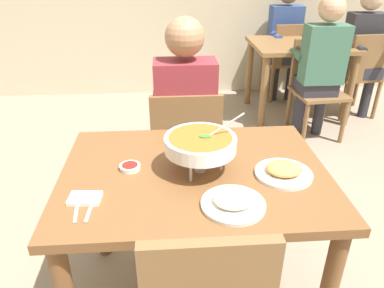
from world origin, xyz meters
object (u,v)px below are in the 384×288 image
Objects in this scene: chair_diner_main at (186,148)px; appetizer_plate at (284,171)px; curry_bowl at (200,144)px; dining_table_far at (300,57)px; chair_bg_right at (287,57)px; patron_bg_middle at (321,62)px; sauce_dish at (130,167)px; rice_plate at (233,202)px; diner_main at (185,111)px; patron_bg_left at (364,46)px; chair_bg_left at (361,71)px; chair_bg_middle at (315,82)px; patron_bg_right at (285,36)px; dining_table_main at (194,195)px.

appetizer_plate is (0.37, -0.77, 0.29)m from chair_diner_main.
curry_bowl is 2.70m from dining_table_far.
chair_bg_right is 0.69× the size of patron_bg_middle.
appetizer_plate reaches higher than dining_table_far.
curry_bowl is 0.32m from sauce_dish.
dining_table_far is at bearing 69.41° from appetizer_plate.
curry_bowl is 0.30m from rice_plate.
diner_main and patron_bg_left have the same top height.
chair_diner_main is 0.90m from appetizer_plate.
patron_bg_middle reaches higher than chair_bg_left.
chair_bg_right is at bearing 135.66° from chair_bg_left.
sauce_dish is 2.47m from chair_bg_middle.
chair_bg_right is 1.08m from patron_bg_middle.
sauce_dish is (-0.28, -0.70, 0.05)m from diner_main.
chair_diner_main is at bearing -141.10° from chair_bg_left.
chair_bg_right is 0.25m from patron_bg_right.
appetizer_plate is at bearing -65.19° from diner_main.
dining_table_far is 0.76× the size of patron_bg_right.
dining_table_main is 0.31m from sauce_dish.
appetizer_plate is 2.79m from chair_bg_left.
chair_bg_right is at bearing 65.14° from dining_table_main.
chair_bg_middle is (1.30, 1.21, 0.00)m from chair_diner_main.
dining_table_main is at bearing -129.76° from patron_bg_left.
dining_table_main is at bearing -125.38° from patron_bg_middle.
diner_main reaches higher than rice_plate.
rice_plate is 0.18× the size of patron_bg_middle.
dining_table_main is 1.14× the size of dining_table_far.
diner_main reaches higher than appetizer_plate.
curry_bowl is 1.39× the size of rice_plate.
dining_table_main is 1.27× the size of chair_bg_right.
patron_bg_right reaches higher than chair_bg_middle.
rice_plate is 0.18× the size of patron_bg_left.
dining_table_main is at bearing -114.86° from chair_bg_right.
diner_main and patron_bg_right have the same top height.
chair_diner_main is at bearing 115.74° from appetizer_plate.
patron_bg_right is at bearing 90.53° from dining_table_far.
sauce_dish is at bearing -123.73° from dining_table_far.
patron_bg_left is (1.56, 2.38, -0.05)m from appetizer_plate.
chair_bg_right is at bearing 58.35° from chair_diner_main.
patron_bg_left is at bearing 38.96° from patron_bg_middle.
curry_bowl is 0.37m from appetizer_plate.
chair_bg_left is (2.19, 2.21, -0.28)m from sauce_dish.
sauce_dish is 0.07× the size of patron_bg_left.
patron_bg_middle is (-0.02, -0.59, 0.11)m from dining_table_far.
patron_bg_right is (-0.02, 0.99, 0.24)m from chair_bg_middle.
rice_plate is at bearing -125.04° from patron_bg_left.
diner_main is 0.75m from curry_bowl.
diner_main is at bearing -120.60° from patron_bg_right.
dining_table_far is (1.56, 2.34, -0.15)m from sauce_dish.
patron_bg_right is at bearing 66.19° from dining_table_main.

